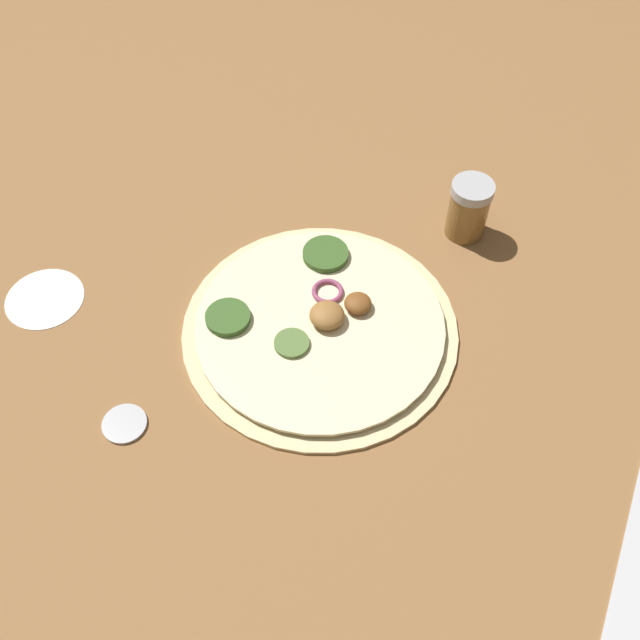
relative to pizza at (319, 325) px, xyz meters
The scene contains 5 objects.
ground_plane 0.01m from the pizza, 83.89° to the left, with size 3.00×3.00×0.00m, color olive.
pizza is the anchor object (origin of this frame).
spice_jar 0.23m from the pizza, 167.75° to the right, with size 0.05×0.05×0.07m.
loose_cap 0.23m from the pizza, ahead, with size 0.04×0.04×0.01m.
flour_patch 0.31m from the pizza, 35.44° to the right, with size 0.09×0.09×0.00m.
Camera 1 is at (0.22, 0.42, 0.66)m, focal length 42.00 mm.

